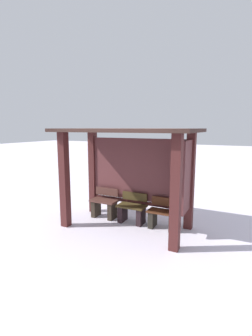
% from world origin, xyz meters
% --- Properties ---
extents(ground_plane, '(60.00, 60.00, 0.00)m').
position_xyz_m(ground_plane, '(0.00, 0.00, 0.00)').
color(ground_plane, white).
extents(bus_shelter, '(3.18, 1.70, 2.31)m').
position_xyz_m(bus_shelter, '(0.10, 0.18, 1.60)').
color(bus_shelter, '#461D1C').
rests_on(bus_shelter, ground).
extents(bench_left_inside, '(0.70, 0.36, 0.76)m').
position_xyz_m(bench_left_inside, '(-0.80, 0.30, 0.32)').
color(bench_left_inside, '#4E2D27').
rests_on(bench_left_inside, ground).
extents(bench_center_inside, '(0.70, 0.40, 0.73)m').
position_xyz_m(bench_center_inside, '(0.00, 0.31, 0.30)').
color(bench_center_inside, '#413319').
rests_on(bench_center_inside, ground).
extents(bench_right_inside, '(0.70, 0.39, 0.70)m').
position_xyz_m(bench_right_inside, '(0.80, 0.31, 0.29)').
color(bench_right_inside, '#4D2916').
rests_on(bench_right_inside, ground).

